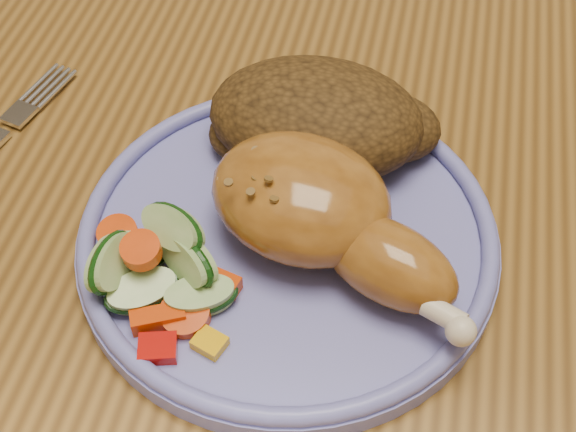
% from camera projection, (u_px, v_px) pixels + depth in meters
% --- Properties ---
extents(dining_table, '(0.90, 1.40, 0.75)m').
position_uv_depth(dining_table, '(423.00, 238.00, 0.56)').
color(dining_table, brown).
rests_on(dining_table, ground).
extents(plate, '(0.23, 0.23, 0.01)m').
position_uv_depth(plate, '(288.00, 240.00, 0.45)').
color(plate, '#6567B9').
rests_on(plate, dining_table).
extents(plate_rim, '(0.23, 0.23, 0.01)m').
position_uv_depth(plate_rim, '(288.00, 228.00, 0.44)').
color(plate_rim, '#6567B9').
rests_on(plate_rim, plate).
extents(chicken_leg, '(0.16, 0.12, 0.05)m').
position_uv_depth(chicken_leg, '(322.00, 213.00, 0.42)').
color(chicken_leg, '#955D1F').
rests_on(chicken_leg, plate).
extents(rice_pilaf, '(0.14, 0.09, 0.06)m').
position_uv_depth(rice_pilaf, '(321.00, 121.00, 0.47)').
color(rice_pilaf, '#432C10').
rests_on(rice_pilaf, plate).
extents(vegetable_pile, '(0.09, 0.09, 0.04)m').
position_uv_depth(vegetable_pile, '(158.00, 269.00, 0.41)').
color(vegetable_pile, '#A50A05').
rests_on(vegetable_pile, plate).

